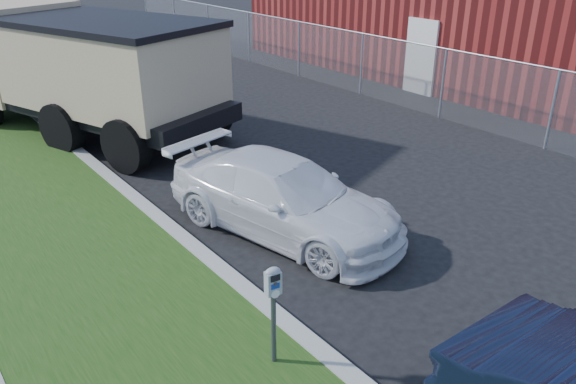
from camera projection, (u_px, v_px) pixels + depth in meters
ground at (398, 248)px, 8.77m from camera, size 120.00×120.00×0.00m
chainlink_fence at (362, 52)px, 16.59m from camera, size 0.06×30.06×30.00m
brick_building at (463, 4)px, 20.26m from camera, size 9.20×14.20×4.17m
parking_meter at (273, 295)px, 5.92m from camera, size 0.19×0.14×1.23m
white_wagon at (282, 196)px, 9.10m from camera, size 2.66×4.47×1.21m
dump_truck at (76, 64)px, 13.36m from camera, size 4.98×7.83×2.89m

